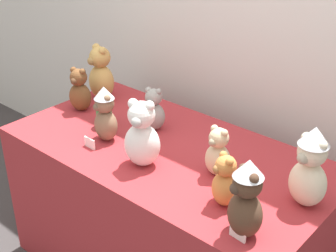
{
  "coord_description": "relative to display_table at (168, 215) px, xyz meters",
  "views": [
    {
      "loc": [
        1.29,
        -1.24,
        1.93
      ],
      "look_at": [
        0.0,
        0.25,
        0.9
      ],
      "focal_mm": 51.71,
      "sensor_mm": 36.0,
      "label": 1
    }
  ],
  "objects": [
    {
      "name": "teddy_bear_snow",
      "position": [
        0.01,
        -0.18,
        0.54
      ],
      "size": [
        0.2,
        0.19,
        0.31
      ],
      "rotation": [
        0.0,
        0.0,
        0.38
      ],
      "color": "white",
      "rests_on": "display_table"
    },
    {
      "name": "name_card_front_middle",
      "position": [
        0.6,
        -0.32,
        0.42
      ],
      "size": [
        0.07,
        0.02,
        0.05
      ],
      "primitive_type": "cube",
      "rotation": [
        0.0,
        0.0,
        -0.11
      ],
      "color": "white",
      "rests_on": "display_table"
    },
    {
      "name": "teddy_bear_honey",
      "position": [
        -0.67,
        0.19,
        0.54
      ],
      "size": [
        0.19,
        0.17,
        0.32
      ],
      "rotation": [
        0.0,
        0.0,
        -0.24
      ],
      "color": "tan",
      "rests_on": "display_table"
    },
    {
      "name": "teddy_bear_ginger",
      "position": [
        0.44,
        -0.18,
        0.5
      ],
      "size": [
        0.15,
        0.14,
        0.22
      ],
      "rotation": [
        0.0,
        0.0,
        -0.5
      ],
      "color": "#D17F3D",
      "rests_on": "display_table"
    },
    {
      "name": "display_table",
      "position": [
        0.0,
        0.0,
        0.0
      ],
      "size": [
        1.58,
        0.81,
        0.78
      ],
      "primitive_type": "cube",
      "color": "maroon",
      "rests_on": "ground_plane"
    },
    {
      "name": "name_card_front_left",
      "position": [
        -0.28,
        -0.24,
        0.42
      ],
      "size": [
        0.07,
        0.01,
        0.05
      ],
      "primitive_type": "cube",
      "rotation": [
        0.0,
        0.0,
        -0.04
      ],
      "color": "white",
      "rests_on": "display_table"
    },
    {
      "name": "teddy_bear_ash",
      "position": [
        -0.18,
        0.1,
        0.5
      ],
      "size": [
        0.14,
        0.13,
        0.23
      ],
      "rotation": [
        0.0,
        0.0,
        0.35
      ],
      "color": "gray",
      "rests_on": "display_table"
    },
    {
      "name": "teddy_bear_mocha",
      "position": [
        -0.28,
        -0.13,
        0.53
      ],
      "size": [
        0.15,
        0.14,
        0.28
      ],
      "rotation": [
        0.0,
        0.0,
        -0.26
      ],
      "color": "#7F6047",
      "rests_on": "display_table"
    },
    {
      "name": "teddy_bear_cream",
      "position": [
        0.68,
        0.03,
        0.56
      ],
      "size": [
        0.18,
        0.16,
        0.34
      ],
      "rotation": [
        0.0,
        0.0,
        -0.25
      ],
      "color": "beige",
      "rests_on": "display_table"
    },
    {
      "name": "teddy_bear_chestnut",
      "position": [
        -0.64,
        0.01,
        0.51
      ],
      "size": [
        0.15,
        0.13,
        0.24
      ],
      "rotation": [
        0.0,
        0.0,
        0.26
      ],
      "color": "brown",
      "rests_on": "display_table"
    },
    {
      "name": "wall_back",
      "position": [
        0.0,
        0.66,
        0.91
      ],
      "size": [
        7.0,
        0.08,
        2.6
      ],
      "primitive_type": "cube",
      "color": "silver",
      "rests_on": "ground_plane"
    },
    {
      "name": "party_cup_green",
      "position": [
        -0.4,
        -0.04,
        0.45
      ],
      "size": [
        0.08,
        0.08,
        0.11
      ],
      "primitive_type": "cylinder",
      "color": "#238C3D",
      "rests_on": "display_table"
    },
    {
      "name": "teddy_bear_cocoa",
      "position": [
        0.6,
        -0.28,
        0.54
      ],
      "size": [
        0.18,
        0.17,
        0.31
      ],
      "rotation": [
        0.0,
        0.0,
        -0.5
      ],
      "color": "#4C3323",
      "rests_on": "display_table"
    },
    {
      "name": "teddy_bear_sand",
      "position": [
        0.3,
        -0.03,
        0.5
      ],
      "size": [
        0.13,
        0.11,
        0.23
      ],
      "rotation": [
        0.0,
        0.0,
        -0.11
      ],
      "color": "#CCB78E",
      "rests_on": "display_table"
    }
  ]
}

